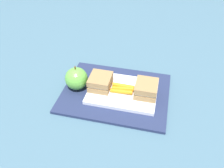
% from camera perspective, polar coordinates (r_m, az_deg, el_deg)
% --- Properties ---
extents(ground_plane, '(2.40, 2.40, 0.00)m').
position_cam_1_polar(ground_plane, '(0.84, 0.83, -2.33)').
color(ground_plane, '#42667A').
extents(lunchbag_mat, '(0.36, 0.28, 0.01)m').
position_cam_1_polar(lunchbag_mat, '(0.83, 0.84, -2.08)').
color(lunchbag_mat, navy).
rests_on(lunchbag_mat, ground_plane).
extents(food_tray, '(0.23, 0.17, 0.01)m').
position_cam_1_polar(food_tray, '(0.82, 2.54, -1.78)').
color(food_tray, white).
rests_on(food_tray, lunchbag_mat).
extents(sandwich_half_left, '(0.07, 0.08, 0.04)m').
position_cam_1_polar(sandwich_half_left, '(0.80, 8.09, -1.12)').
color(sandwich_half_left, '#9E7A4C').
rests_on(sandwich_half_left, food_tray).
extents(sandwich_half_right, '(0.07, 0.08, 0.04)m').
position_cam_1_polar(sandwich_half_right, '(0.82, -2.76, 0.53)').
color(sandwich_half_right, '#9E7A4C').
rests_on(sandwich_half_right, food_tray).
extents(carrot_sticks_bundle, '(0.08, 0.04, 0.02)m').
position_cam_1_polar(carrot_sticks_bundle, '(0.81, 2.52, -1.12)').
color(carrot_sticks_bundle, orange).
rests_on(carrot_sticks_bundle, food_tray).
extents(apple, '(0.08, 0.08, 0.09)m').
position_cam_1_polar(apple, '(0.83, -8.41, 1.29)').
color(apple, '#66B742').
rests_on(apple, lunchbag_mat).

